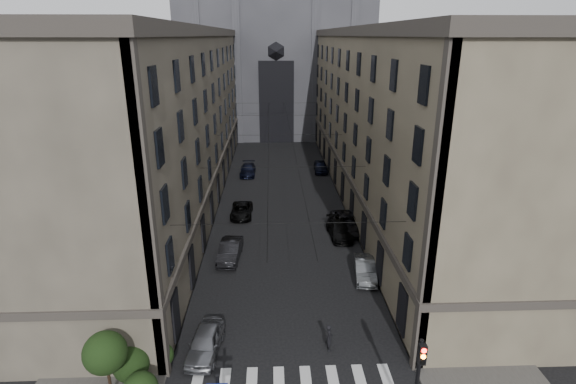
{
  "coord_description": "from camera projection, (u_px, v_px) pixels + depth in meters",
  "views": [
    {
      "loc": [
        -1.01,
        -14.45,
        18.03
      ],
      "look_at": [
        -0.05,
        10.5,
        9.3
      ],
      "focal_mm": 28.0,
      "sensor_mm": 36.0,
      "label": 1
    }
  ],
  "objects": [
    {
      "name": "building_right",
      "position": [
        398.0,
        116.0,
        50.97
      ],
      "size": [
        13.6,
        60.6,
        18.85
      ],
      "color": "brown",
      "rests_on": "ground"
    },
    {
      "name": "car_left_midfar",
      "position": [
        242.0,
        211.0,
        47.05
      ],
      "size": [
        2.24,
        4.75,
        1.31
      ],
      "primitive_type": "imported",
      "rotation": [
        0.0,
        0.0,
        -0.01
      ],
      "color": "black",
      "rests_on": "ground"
    },
    {
      "name": "tram_wires",
      "position": [
        280.0,
        136.0,
        50.83
      ],
      "size": [
        14.0,
        60.0,
        0.43
      ],
      "color": "black",
      "rests_on": "ground"
    },
    {
      "name": "car_right_midfar",
      "position": [
        339.0,
        230.0,
        42.28
      ],
      "size": [
        2.27,
        4.92,
        1.39
      ],
      "primitive_type": "imported",
      "rotation": [
        0.0,
        0.0,
        0.07
      ],
      "color": "black",
      "rests_on": "ground"
    },
    {
      "name": "building_left",
      "position": [
        159.0,
        118.0,
        50.0
      ],
      "size": [
        13.6,
        60.6,
        18.85
      ],
      "color": "#474236",
      "rests_on": "ground"
    },
    {
      "name": "gothic_tower",
      "position": [
        275.0,
        37.0,
        84.44
      ],
      "size": [
        35.0,
        23.0,
        58.0
      ],
      "color": "#2D2D33",
      "rests_on": "ground"
    },
    {
      "name": "car_left_far",
      "position": [
        248.0,
        170.0,
        61.04
      ],
      "size": [
        2.1,
        5.01,
        1.44
      ],
      "primitive_type": "imported",
      "rotation": [
        0.0,
        0.0,
        -0.01
      ],
      "color": "black",
      "rests_on": "ground"
    },
    {
      "name": "sidewalk_left",
      "position": [
        192.0,
        196.0,
        53.17
      ],
      "size": [
        7.0,
        80.0,
        0.15
      ],
      "primitive_type": "cube",
      "color": "#383533",
      "rests_on": "ground"
    },
    {
      "name": "shrub_cluster",
      "position": [
        126.0,
        364.0,
        23.43
      ],
      "size": [
        3.9,
        4.4,
        3.9
      ],
      "color": "black",
      "rests_on": "sidewalk_left"
    },
    {
      "name": "car_left_midnear",
      "position": [
        230.0,
        251.0,
        37.99
      ],
      "size": [
        2.03,
        4.88,
        1.57
      ],
      "primitive_type": "imported",
      "rotation": [
        0.0,
        0.0,
        -0.08
      ],
      "color": "black",
      "rests_on": "ground"
    },
    {
      "name": "car_right_near",
      "position": [
        365.0,
        269.0,
        35.11
      ],
      "size": [
        2.02,
        4.57,
        1.46
      ],
      "primitive_type": "imported",
      "rotation": [
        0.0,
        0.0,
        -0.11
      ],
      "color": "slate",
      "rests_on": "ground"
    },
    {
      "name": "car_right_midnear",
      "position": [
        346.0,
        223.0,
        43.58
      ],
      "size": [
        2.74,
        5.8,
        1.6
      ],
      "primitive_type": "imported",
      "rotation": [
        0.0,
        0.0,
        0.02
      ],
      "color": "black",
      "rests_on": "ground"
    },
    {
      "name": "sidewalk_right",
      "position": [
        367.0,
        193.0,
        53.93
      ],
      "size": [
        7.0,
        80.0,
        0.15
      ],
      "primitive_type": "cube",
      "color": "#383533",
      "rests_on": "ground"
    },
    {
      "name": "traffic_light_right",
      "position": [
        418.0,
        376.0,
        20.55
      ],
      "size": [
        0.34,
        0.5,
        5.2
      ],
      "color": "black",
      "rests_on": "ground"
    },
    {
      "name": "car_left_near",
      "position": [
        205.0,
        342.0,
        26.73
      ],
      "size": [
        2.23,
        4.57,
        1.5
      ],
      "primitive_type": "imported",
      "rotation": [
        0.0,
        0.0,
        -0.1
      ],
      "color": "slate",
      "rests_on": "ground"
    },
    {
      "name": "pedestrian",
      "position": [
        329.0,
        337.0,
        26.96
      ],
      "size": [
        0.46,
        0.66,
        1.73
      ],
      "primitive_type": "imported",
      "rotation": [
        0.0,
        0.0,
        1.65
      ],
      "color": "black",
      "rests_on": "ground"
    },
    {
      "name": "car_right_far",
      "position": [
        321.0,
        167.0,
        62.44
      ],
      "size": [
        1.94,
        4.52,
        1.52
      ],
      "primitive_type": "imported",
      "rotation": [
        0.0,
        0.0,
        -0.03
      ],
      "color": "black",
      "rests_on": "ground"
    }
  ]
}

